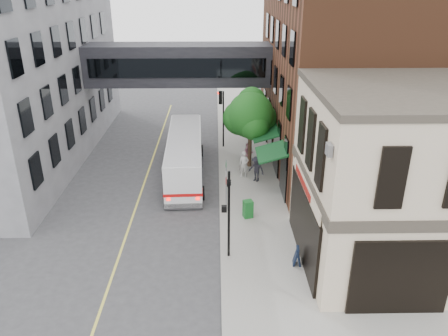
{
  "coord_description": "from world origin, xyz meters",
  "views": [
    {
      "loc": [
        -0.16,
        -15.78,
        12.61
      ],
      "look_at": [
        0.23,
        4.86,
        3.57
      ],
      "focal_mm": 35.0,
      "sensor_mm": 36.0,
      "label": 1
    }
  ],
  "objects_px": {
    "pedestrian_b": "(248,154)",
    "newspaper_box": "(248,209)",
    "pedestrian_a": "(244,164)",
    "bus": "(185,154)",
    "sandwich_board": "(297,256)",
    "pedestrian_c": "(256,169)"
  },
  "relations": [
    {
      "from": "pedestrian_b",
      "to": "pedestrian_c",
      "type": "height_order",
      "value": "pedestrian_c"
    },
    {
      "from": "newspaper_box",
      "to": "sandwich_board",
      "type": "height_order",
      "value": "newspaper_box"
    },
    {
      "from": "pedestrian_a",
      "to": "pedestrian_b",
      "type": "bearing_deg",
      "value": 82.37
    },
    {
      "from": "newspaper_box",
      "to": "pedestrian_a",
      "type": "bearing_deg",
      "value": 72.66
    },
    {
      "from": "bus",
      "to": "pedestrian_c",
      "type": "bearing_deg",
      "value": -16.02
    },
    {
      "from": "pedestrian_a",
      "to": "pedestrian_c",
      "type": "xyz_separation_m",
      "value": [
        0.78,
        -0.73,
        -0.03
      ]
    },
    {
      "from": "pedestrian_b",
      "to": "sandwich_board",
      "type": "xyz_separation_m",
      "value": [
        1.47,
        -12.07,
        -0.35
      ]
    },
    {
      "from": "pedestrian_b",
      "to": "newspaper_box",
      "type": "relative_size",
      "value": 1.57
    },
    {
      "from": "pedestrian_a",
      "to": "newspaper_box",
      "type": "relative_size",
      "value": 1.74
    },
    {
      "from": "bus",
      "to": "sandwich_board",
      "type": "height_order",
      "value": "bus"
    },
    {
      "from": "bus",
      "to": "pedestrian_a",
      "type": "relative_size",
      "value": 5.83
    },
    {
      "from": "pedestrian_b",
      "to": "pedestrian_c",
      "type": "bearing_deg",
      "value": -104.06
    },
    {
      "from": "pedestrian_a",
      "to": "pedestrian_b",
      "type": "distance_m",
      "value": 2.13
    },
    {
      "from": "pedestrian_c",
      "to": "newspaper_box",
      "type": "xyz_separation_m",
      "value": [
        -0.88,
        -4.78,
        -0.35
      ]
    },
    {
      "from": "pedestrian_b",
      "to": "sandwich_board",
      "type": "relative_size",
      "value": 1.77
    },
    {
      "from": "bus",
      "to": "pedestrian_c",
      "type": "relative_size",
      "value": 6.02
    },
    {
      "from": "pedestrian_b",
      "to": "newspaper_box",
      "type": "xyz_separation_m",
      "value": [
        -0.54,
        -7.59,
        -0.29
      ]
    },
    {
      "from": "pedestrian_c",
      "to": "newspaper_box",
      "type": "relative_size",
      "value": 1.69
    },
    {
      "from": "pedestrian_b",
      "to": "bus",
      "type": "bearing_deg",
      "value": 177.16
    },
    {
      "from": "newspaper_box",
      "to": "pedestrian_b",
      "type": "bearing_deg",
      "value": 69.62
    },
    {
      "from": "pedestrian_a",
      "to": "newspaper_box",
      "type": "distance_m",
      "value": 5.52
    },
    {
      "from": "pedestrian_a",
      "to": "sandwich_board",
      "type": "bearing_deg",
      "value": -74.83
    }
  ]
}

